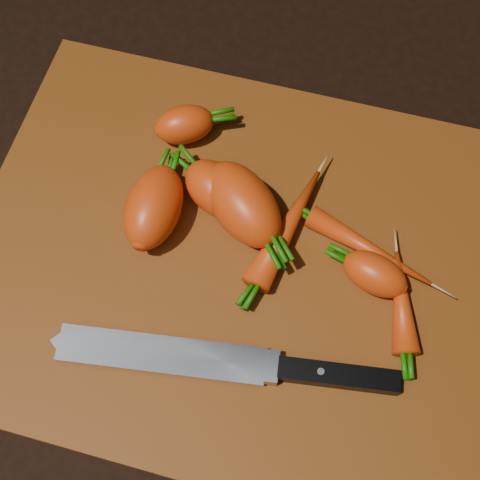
# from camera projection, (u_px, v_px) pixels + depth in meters

# --- Properties ---
(ground) EXTENTS (2.00, 2.00, 0.01)m
(ground) POSITION_uv_depth(u_px,v_px,m) (237.00, 265.00, 0.63)
(ground) COLOR black
(cutting_board) EXTENTS (0.50, 0.40, 0.01)m
(cutting_board) POSITION_uv_depth(u_px,v_px,m) (237.00, 260.00, 0.62)
(cutting_board) COLOR #70340A
(cutting_board) RESTS_ON ground
(carrot_0) EXTENTS (0.08, 0.07, 0.05)m
(carrot_0) POSITION_uv_depth(u_px,v_px,m) (215.00, 189.00, 0.62)
(carrot_0) COLOR red
(carrot_0) RESTS_ON cutting_board
(carrot_1) EXTENTS (0.11, 0.10, 0.06)m
(carrot_1) POSITION_uv_depth(u_px,v_px,m) (242.00, 204.00, 0.61)
(carrot_1) COLOR red
(carrot_1) RESTS_ON cutting_board
(carrot_2) EXTENTS (0.05, 0.09, 0.05)m
(carrot_2) POSITION_uv_depth(u_px,v_px,m) (154.00, 207.00, 0.61)
(carrot_2) COLOR red
(carrot_2) RESTS_ON cutting_board
(carrot_3) EXTENTS (0.07, 0.06, 0.04)m
(carrot_3) POSITION_uv_depth(u_px,v_px,m) (185.00, 125.00, 0.66)
(carrot_3) COLOR red
(carrot_3) RESTS_ON cutting_board
(carrot_4) EXTENTS (0.07, 0.05, 0.04)m
(carrot_4) POSITION_uv_depth(u_px,v_px,m) (375.00, 274.00, 0.59)
(carrot_4) COLOR red
(carrot_4) RESTS_ON cutting_board
(carrot_5) EXTENTS (0.06, 0.13, 0.03)m
(carrot_5) POSITION_uv_depth(u_px,v_px,m) (288.00, 226.00, 0.62)
(carrot_5) COLOR red
(carrot_5) RESTS_ON cutting_board
(carrot_6) EXTENTS (0.13, 0.06, 0.02)m
(carrot_6) POSITION_uv_depth(u_px,v_px,m) (370.00, 249.00, 0.61)
(carrot_6) COLOR red
(carrot_6) RESTS_ON cutting_board
(carrot_7) EXTENTS (0.05, 0.10, 0.02)m
(carrot_7) POSITION_uv_depth(u_px,v_px,m) (401.00, 301.00, 0.59)
(carrot_7) COLOR red
(carrot_7) RESTS_ON cutting_board
(knife) EXTENTS (0.29, 0.07, 0.02)m
(knife) POSITION_uv_depth(u_px,v_px,m) (182.00, 356.00, 0.57)
(knife) COLOR gray
(knife) RESTS_ON cutting_board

